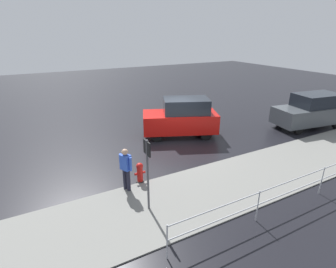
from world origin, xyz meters
TOP-DOWN VIEW (x-y plane):
  - ground_plane at (0.00, 0.00)m, footprint 60.00×60.00m
  - kerb_strip at (0.00, 4.20)m, footprint 24.00×3.20m
  - moving_hatchback at (-0.92, -0.85)m, footprint 4.25×3.08m
  - parked_sedan at (-8.36, 1.51)m, footprint 4.51×2.37m
  - fire_hydrant at (2.89, 2.52)m, footprint 0.42×0.31m
  - pedestrian at (3.51, 2.81)m, footprint 0.37×0.52m
  - metal_railing at (-0.84, 6.17)m, footprint 9.07×0.04m
  - sign_post at (3.27, 4.16)m, footprint 0.07×0.44m

SIDE VIEW (x-z plane):
  - ground_plane at x=0.00m, z-range 0.00..0.00m
  - kerb_strip at x=0.00m, z-range 0.00..0.04m
  - fire_hydrant at x=2.89m, z-range 0.00..0.80m
  - metal_railing at x=-0.84m, z-range 0.21..1.26m
  - pedestrian at x=3.51m, z-range 0.15..1.77m
  - parked_sedan at x=-8.36m, z-range 0.01..1.99m
  - moving_hatchback at x=-0.92m, z-range 0.00..2.06m
  - sign_post at x=3.27m, z-range 0.38..2.78m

